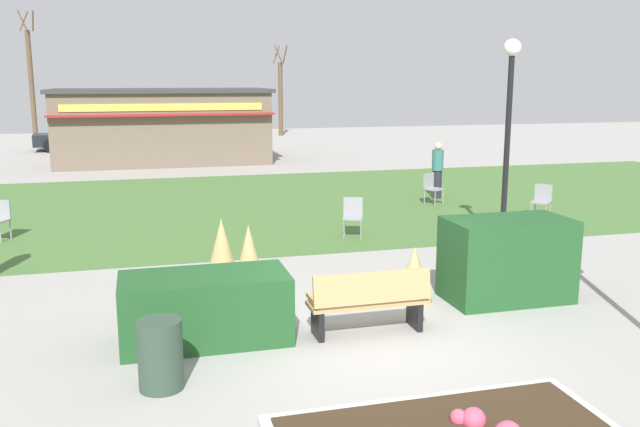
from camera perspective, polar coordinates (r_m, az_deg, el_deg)
ground_plane at (r=9.60m, az=4.26°, el=-10.44°), size 80.00×80.00×0.00m
lawn_patch at (r=19.55m, az=-5.97°, el=0.78°), size 36.00×12.00×0.01m
park_bench at (r=9.58m, az=4.15°, el=-7.41°), size 1.70×0.54×0.95m
hedge_left at (r=9.45m, az=-9.66°, el=-7.88°), size 2.27×1.10×0.94m
hedge_right at (r=11.39m, az=15.50°, el=-3.75°), size 1.99×1.10×1.34m
ornamental_grass_behind_left at (r=11.06m, az=7.96°, el=-5.08°), size 0.61×0.61×0.90m
ornamental_grass_behind_right at (r=10.69m, az=-6.01°, el=-4.42°), size 0.69×0.69×1.33m
ornamental_grass_behind_center at (r=10.89m, az=-8.25°, el=-4.01°), size 0.76×0.76×1.40m
lamppost_mid at (r=14.88m, az=15.63°, el=7.76°), size 0.36×0.36×4.37m
trash_bin at (r=8.19m, az=-13.32°, el=-11.52°), size 0.52×0.52×0.83m
food_kiosk at (r=30.13m, az=-13.15°, el=7.25°), size 9.03×5.11×3.15m
cafe_chair_west at (r=18.26m, az=18.23°, el=1.20°), size 0.62×0.62×0.89m
cafe_chair_east at (r=19.67m, az=9.40°, el=2.30°), size 0.60×0.60×0.89m
cafe_chair_center at (r=15.44m, az=2.79°, el=-0.00°), size 0.56×0.56×0.89m
person_strolling at (r=20.66m, az=9.89°, el=3.65°), size 0.34×0.34×1.69m
parked_car_west_slot at (r=36.65m, az=-19.83°, el=6.08°), size 4.33×2.31×1.20m
parked_car_center_slot at (r=36.58m, az=-11.92°, el=6.49°), size 4.31×2.27×1.20m
tree_left_bg at (r=43.43m, az=-3.35°, el=9.82°), size 0.91×0.96×5.63m
tree_right_bg at (r=42.99m, az=-23.18°, el=10.08°), size 0.91×0.96×7.35m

